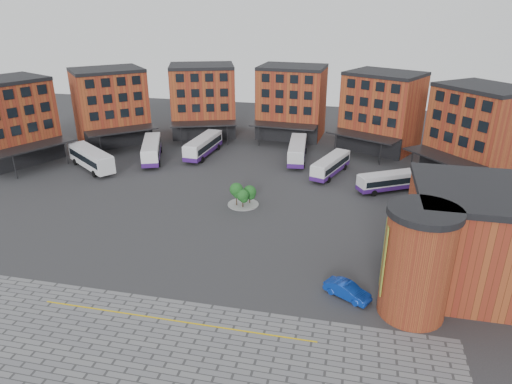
% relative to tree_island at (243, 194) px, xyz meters
% --- Properties ---
extents(ground, '(160.00, 160.00, 0.00)m').
position_rel_tree_island_xyz_m(ground, '(-2.11, -11.72, -1.79)').
color(ground, '#28282B').
rests_on(ground, ground).
extents(yellow_line, '(26.00, 0.15, 0.02)m').
position_rel_tree_island_xyz_m(yellow_line, '(-0.11, -25.72, -1.76)').
color(yellow_line, gold).
rests_on(yellow_line, paving_zone).
extents(main_building, '(94.14, 42.48, 14.60)m').
position_rel_tree_island_xyz_m(main_building, '(-6.88, 26.53, 5.44)').
color(main_building, brown).
rests_on(main_building, ground).
extents(east_building, '(17.40, 15.40, 10.60)m').
position_rel_tree_island_xyz_m(east_building, '(26.60, -14.78, 3.50)').
color(east_building, brown).
rests_on(east_building, ground).
extents(tree_island, '(4.40, 4.40, 3.45)m').
position_rel_tree_island_xyz_m(tree_island, '(0.00, 0.00, 0.00)').
color(tree_island, gray).
rests_on(tree_island, ground).
extents(bus_a, '(11.73, 9.59, 3.52)m').
position_rel_tree_island_xyz_m(bus_a, '(-28.98, 9.03, 0.30)').
color(bus_a, white).
rests_on(bus_a, ground).
extents(bus_b, '(7.17, 12.61, 3.50)m').
position_rel_tree_island_xyz_m(bus_b, '(-21.01, 15.86, 0.11)').
color(bus_b, white).
rests_on(bus_b, ground).
extents(bus_c, '(3.78, 12.43, 3.45)m').
position_rel_tree_island_xyz_m(bus_c, '(-12.70, 20.29, 0.08)').
color(bus_c, white).
rests_on(bus_c, ground).
extents(bus_d, '(3.85, 12.48, 3.46)m').
position_rel_tree_island_xyz_m(bus_d, '(4.71, 21.22, 0.09)').
color(bus_d, silver).
rests_on(bus_d, ground).
extents(bus_e, '(5.95, 11.07, 3.06)m').
position_rel_tree_island_xyz_m(bus_e, '(11.09, 15.10, -0.13)').
color(bus_e, silver).
rests_on(bus_e, ground).
extents(bus_f, '(10.10, 7.18, 2.90)m').
position_rel_tree_island_xyz_m(bus_f, '(20.37, 10.11, -0.22)').
color(bus_f, silver).
rests_on(bus_f, ground).
extents(blue_car, '(4.86, 3.71, 1.54)m').
position_rel_tree_island_xyz_m(blue_car, '(15.09, -18.67, -1.02)').
color(blue_car, '#0C309F').
rests_on(blue_car, ground).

